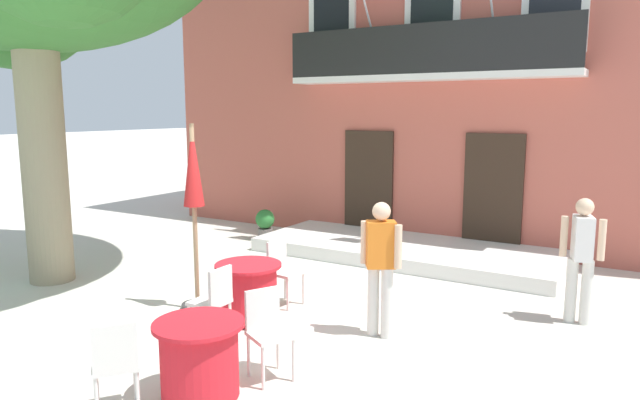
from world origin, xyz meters
TOP-DOWN VIEW (x-y plane):
  - ground_plane at (0.00, 0.00)m, footprint 120.00×120.00m
  - building_facade at (0.41, 6.99)m, footprint 13.00×5.09m
  - entrance_step_platform at (0.41, 3.92)m, footprint 5.60×2.17m
  - cafe_table_near_tree at (-0.11, -0.18)m, footprint 0.86×0.86m
  - cafe_chair_near_tree_0 at (-0.04, -0.93)m, footprint 0.40×0.40m
  - cafe_chair_near_tree_1 at (-0.10, 0.58)m, footprint 0.45×0.45m
  - cafe_table_middle at (0.75, -2.04)m, footprint 0.86×0.86m
  - cafe_chair_middle_0 at (0.35, -2.68)m, footprint 0.56×0.56m
  - cafe_chair_middle_1 at (1.03, -1.34)m, footprint 0.54×0.54m
  - cafe_umbrella at (-0.98, -0.21)m, footprint 0.44×0.44m
  - ground_planter_left at (-2.74, 3.77)m, footprint 0.40×0.40m
  - pedestrian_near_entrance at (3.59, 1.92)m, footprint 0.53×0.39m
  - pedestrian_mid_plaza at (1.58, 0.21)m, footprint 0.53×0.37m

SIDE VIEW (x-z plane):
  - ground_plane at x=0.00m, z-range 0.00..0.00m
  - entrance_step_platform at x=0.41m, z-range 0.00..0.25m
  - ground_planter_left at x=-2.74m, z-range 0.04..0.68m
  - cafe_table_near_tree at x=-0.11m, z-range 0.01..0.77m
  - cafe_table_middle at x=0.75m, z-range 0.01..0.77m
  - cafe_chair_near_tree_0 at x=-0.04m, z-range 0.07..0.98m
  - cafe_chair_near_tree_1 at x=-0.10m, z-range 0.07..0.98m
  - cafe_chair_middle_0 at x=0.35m, z-range 0.07..0.98m
  - cafe_chair_middle_1 at x=1.03m, z-range 0.07..0.98m
  - pedestrian_near_entrance at x=3.59m, z-range 0.11..1.74m
  - pedestrian_mid_plaza at x=1.58m, z-range 0.11..1.76m
  - cafe_umbrella at x=-0.98m, z-range 0.39..2.94m
  - building_facade at x=0.41m, z-range 0.00..7.50m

